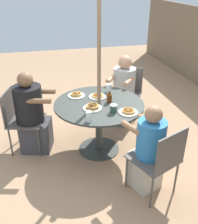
% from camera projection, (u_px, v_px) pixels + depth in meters
% --- Properties ---
extents(ground_plane, '(12.00, 12.00, 0.00)m').
position_uv_depth(ground_plane, '(99.00, 149.00, 3.90)').
color(ground_plane, tan).
extents(patio_table, '(1.23, 1.23, 0.76)m').
position_uv_depth(patio_table, '(99.00, 112.00, 3.61)').
color(patio_table, '#383D38').
rests_on(patio_table, ground).
extents(umbrella_pole, '(0.05, 0.05, 2.16)m').
position_uv_depth(umbrella_pole, '(99.00, 81.00, 3.40)').
color(umbrella_pole, '#846B4C').
rests_on(umbrella_pole, ground).
extents(patio_chair_north, '(0.62, 0.62, 0.91)m').
position_uv_depth(patio_chair_north, '(160.00, 158.00, 2.85)').
color(patio_chair_north, '#514C47').
rests_on(patio_chair_north, ground).
extents(diner_north, '(0.53, 0.46, 1.10)m').
position_uv_depth(diner_north, '(148.00, 152.00, 2.99)').
color(diner_north, beige).
rests_on(diner_north, ground).
extents(patio_chair_east, '(0.67, 0.67, 0.91)m').
position_uv_depth(patio_chair_east, '(127.00, 90.00, 4.55)').
color(patio_chair_east, '#514C47').
rests_on(patio_chair_east, ground).
extents(diner_east, '(0.61, 0.59, 1.17)m').
position_uv_depth(diner_east, '(123.00, 93.00, 4.41)').
color(diner_east, slate).
rests_on(diner_east, ground).
extents(patio_chair_south, '(0.58, 0.58, 0.91)m').
position_uv_depth(patio_chair_south, '(19.00, 117.00, 3.69)').
color(patio_chair_south, '#514C47').
rests_on(patio_chair_south, ground).
extents(diner_south, '(0.50, 0.59, 1.19)m').
position_uv_depth(diner_south, '(32.00, 116.00, 3.68)').
color(diner_south, '#3D3D42').
rests_on(diner_south, ground).
extents(pancake_plate_a, '(0.25, 0.25, 0.05)m').
position_uv_depth(pancake_plate_a, '(128.00, 112.00, 3.29)').
color(pancake_plate_a, silver).
rests_on(pancake_plate_a, patio_table).
extents(pancake_plate_b, '(0.25, 0.25, 0.06)m').
position_uv_depth(pancake_plate_b, '(92.00, 107.00, 3.39)').
color(pancake_plate_b, silver).
rests_on(pancake_plate_b, patio_table).
extents(pancake_plate_c, '(0.25, 0.25, 0.05)m').
position_uv_depth(pancake_plate_c, '(98.00, 96.00, 3.71)').
color(pancake_plate_c, silver).
rests_on(pancake_plate_c, patio_table).
extents(pancake_plate_d, '(0.25, 0.25, 0.06)m').
position_uv_depth(pancake_plate_d, '(76.00, 95.00, 3.75)').
color(pancake_plate_d, silver).
rests_on(pancake_plate_d, patio_table).
extents(syrup_bottle, '(0.09, 0.07, 0.16)m').
position_uv_depth(syrup_bottle, '(109.00, 98.00, 3.55)').
color(syrup_bottle, '#602D0F').
rests_on(syrup_bottle, patio_table).
extents(coffee_cup, '(0.09, 0.09, 0.10)m').
position_uv_depth(coffee_cup, '(114.00, 109.00, 3.29)').
color(coffee_cup, '#33513D').
rests_on(coffee_cup, patio_table).
extents(drinking_glass_a, '(0.07, 0.07, 0.13)m').
position_uv_depth(drinking_glass_a, '(89.00, 117.00, 3.07)').
color(drinking_glass_a, silver).
rests_on(drinking_glass_a, patio_table).
extents(drinking_glass_b, '(0.08, 0.08, 0.13)m').
position_uv_depth(drinking_glass_b, '(109.00, 88.00, 3.86)').
color(drinking_glass_b, silver).
rests_on(drinking_glass_b, patio_table).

